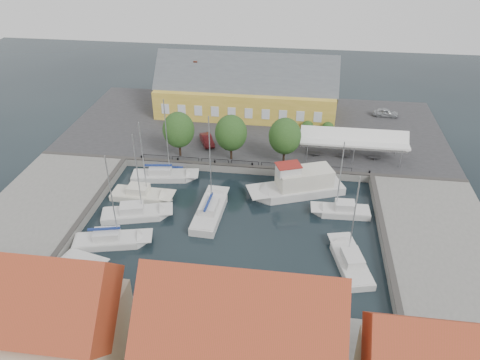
# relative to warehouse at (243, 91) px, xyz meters

# --- Properties ---
(ground) EXTENTS (140.00, 140.00, 0.00)m
(ground) POSITION_rel_warehouse_xyz_m (2.60, -28.36, -4.43)
(ground) COLOR black
(ground) RESTS_ON ground
(north_quay) EXTENTS (56.00, 26.00, 1.00)m
(north_quay) POSITION_rel_warehouse_xyz_m (2.60, -5.36, -3.93)
(north_quay) COLOR #2D2D30
(north_quay) RESTS_ON ground
(west_quay) EXTENTS (12.00, 24.00, 1.00)m
(west_quay) POSITION_rel_warehouse_xyz_m (-19.40, -30.36, -3.93)
(west_quay) COLOR slate
(west_quay) RESTS_ON ground
(east_quay) EXTENTS (12.00, 24.00, 1.00)m
(east_quay) POSITION_rel_warehouse_xyz_m (24.60, -30.36, -3.93)
(east_quay) COLOR slate
(east_quay) RESTS_ON ground
(quay_edge_fittings) EXTENTS (56.00, 24.72, 0.40)m
(quay_edge_fittings) POSITION_rel_warehouse_xyz_m (2.62, -23.61, -3.37)
(quay_edge_fittings) COLOR #383533
(quay_edge_fittings) RESTS_ON north_quay
(warehouse) EXTENTS (28.56, 14.00, 9.55)m
(warehouse) POSITION_rel_warehouse_xyz_m (0.00, 0.00, 0.00)
(warehouse) COLOR gold
(warehouse) RESTS_ON north_quay
(tent_canopy) EXTENTS (14.00, 4.00, 2.83)m
(tent_canopy) POSITION_rel_warehouse_xyz_m (16.60, -13.86, -0.74)
(tent_canopy) COLOR white
(tent_canopy) RESTS_ON north_quay
(quay_trees) EXTENTS (18.20, 4.20, 6.30)m
(quay_trees) POSITION_rel_warehouse_xyz_m (0.60, -16.36, 0.45)
(quay_trees) COLOR black
(quay_trees) RESTS_ON north_quay
(car_silver) EXTENTS (4.03, 1.86, 1.34)m
(car_silver) POSITION_rel_warehouse_xyz_m (22.86, 0.95, -2.76)
(car_silver) COLOR #ABAEB3
(car_silver) RESTS_ON north_quay
(car_red) EXTENTS (2.87, 4.13, 1.29)m
(car_red) POSITION_rel_warehouse_xyz_m (-3.49, -12.42, -2.78)
(car_red) COLOR #591417
(car_red) RESTS_ON north_quay
(center_sailboat) EXTENTS (3.12, 9.22, 12.46)m
(center_sailboat) POSITION_rel_warehouse_xyz_m (-0.09, -27.99, -4.06)
(center_sailboat) COLOR silver
(center_sailboat) RESTS_ON ground
(trawler) EXTENTS (12.18, 7.54, 5.00)m
(trawler) POSITION_rel_warehouse_xyz_m (9.86, -21.98, -3.41)
(trawler) COLOR silver
(trawler) RESTS_ON ground
(east_boat_a) EXTENTS (6.87, 2.48, 9.82)m
(east_boat_a) POSITION_rel_warehouse_xyz_m (14.83, -25.75, -4.17)
(east_boat_a) COLOR silver
(east_boat_a) RESTS_ON ground
(east_boat_c) EXTENTS (4.36, 8.33, 10.36)m
(east_boat_c) POSITION_rel_warehouse_xyz_m (15.24, -34.47, -4.17)
(east_boat_c) COLOR silver
(east_boat_c) RESTS_ON ground
(west_boat_a) EXTENTS (8.88, 3.63, 11.46)m
(west_boat_a) POSITION_rel_warehouse_xyz_m (-7.58, -20.84, -4.16)
(west_boat_a) COLOR silver
(west_boat_a) RESTS_ON ground
(west_boat_b) EXTENTS (7.81, 2.89, 10.59)m
(west_boat_b) POSITION_rel_warehouse_xyz_m (-8.98, -25.59, -4.17)
(west_boat_b) COLOR beige
(west_boat_b) RESTS_ON ground
(west_boat_c) EXTENTS (8.33, 4.57, 10.92)m
(west_boat_c) POSITION_rel_warehouse_xyz_m (-8.43, -29.44, -4.17)
(west_boat_c) COLOR silver
(west_boat_c) RESTS_ON ground
(west_boat_d) EXTENTS (8.47, 4.27, 11.02)m
(west_boat_d) POSITION_rel_warehouse_xyz_m (-9.42, -34.42, -4.16)
(west_boat_d) COLOR silver
(west_boat_d) RESTS_ON ground
(launch_sw) EXTENTS (5.07, 2.92, 0.98)m
(launch_sw) POSITION_rel_warehouse_xyz_m (-10.98, -37.67, -4.34)
(launch_sw) COLOR silver
(launch_sw) RESTS_ON ground
(launch_nw) EXTENTS (3.91, 1.72, 0.88)m
(launch_nw) POSITION_rel_warehouse_xyz_m (-7.49, -19.24, -4.34)
(launch_nw) COLOR navy
(launch_nw) RESTS_ON ground
(townhouses) EXTENTS (36.30, 8.50, 12.00)m
(townhouses) POSITION_rel_warehouse_xyz_m (4.52, -51.60, 1.40)
(townhouses) COLOR #B3A78A
(townhouses) RESTS_ON south_bank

